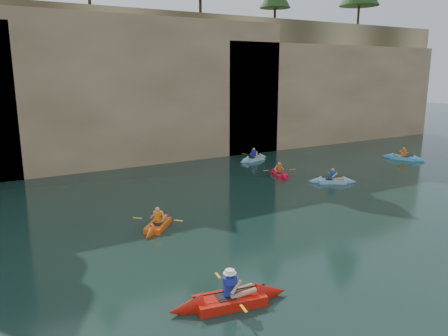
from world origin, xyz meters
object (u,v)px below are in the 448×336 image
kayaker_ltblue_near (332,181)px  kayaker_red_far (279,174)px  main_kayaker (230,299)px  kayaker_orange (158,225)px

kayaker_ltblue_near → kayaker_red_far: kayaker_ltblue_near is taller
main_kayaker → kayaker_orange: bearing=95.1°
kayaker_ltblue_near → kayaker_red_far: (-1.72, 3.35, -0.01)m
main_kayaker → kayaker_ltblue_near: 16.48m
kayaker_ltblue_near → kayaker_red_far: bearing=150.9°
main_kayaker → kayaker_ltblue_near: main_kayaker is taller
kayaker_orange → kayaker_ltblue_near: bearing=-40.3°
main_kayaker → kayaker_orange: (0.68, 7.51, -0.04)m
kayaker_orange → main_kayaker: bearing=-144.0°
kayaker_orange → kayaker_ltblue_near: size_ratio=0.97×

